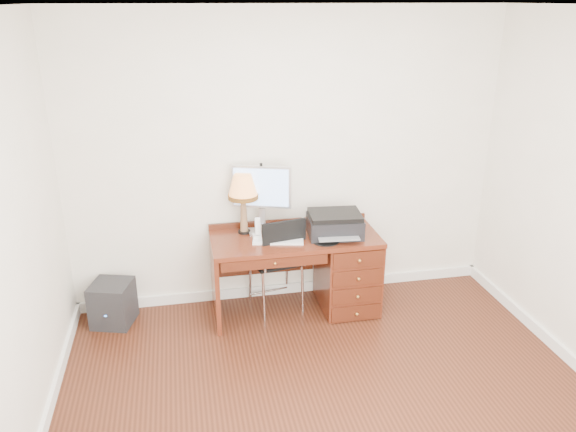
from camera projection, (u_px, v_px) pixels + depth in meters
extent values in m
plane|color=#35160C|center=(335.00, 409.00, 4.01)|extent=(4.00, 4.00, 0.00)
plane|color=white|center=(287.00, 161.00, 5.12)|extent=(4.00, 0.00, 4.00)
plane|color=white|center=(0.00, 263.00, 3.15)|extent=(0.00, 3.50, 3.50)
plane|color=white|center=(350.00, 6.00, 3.03)|extent=(4.00, 4.00, 0.00)
cube|color=white|center=(288.00, 288.00, 5.58)|extent=(4.00, 0.03, 0.10)
cube|color=#5C2313|center=(295.00, 239.00, 5.02)|extent=(1.50, 0.65, 0.04)
cube|color=#5C2313|center=(347.00, 271.00, 5.25)|extent=(0.50, 0.61, 0.71)
cube|color=#5C2313|center=(215.00, 283.00, 5.02)|extent=(0.04, 0.61, 0.71)
cube|color=#481B0E|center=(264.00, 254.00, 5.34)|extent=(0.96, 0.03, 0.39)
cube|color=#481B0E|center=(275.00, 263.00, 4.72)|extent=(0.91, 0.03, 0.09)
sphere|color=#BF8C3F|center=(358.00, 288.00, 4.94)|extent=(0.03, 0.03, 0.03)
cube|color=silver|center=(262.00, 231.00, 5.11)|extent=(0.28, 0.24, 0.02)
cube|color=silver|center=(261.00, 218.00, 5.12)|extent=(0.06, 0.05, 0.19)
cube|color=silver|center=(260.00, 187.00, 4.99)|extent=(0.52, 0.21, 0.39)
cube|color=#4C8CF2|center=(261.00, 188.00, 4.97)|extent=(0.47, 0.16, 0.34)
cube|color=white|center=(278.00, 241.00, 4.89)|extent=(0.46, 0.21, 0.02)
cylinder|color=black|center=(325.00, 241.00, 4.91)|extent=(0.24, 0.24, 0.01)
ellipsoid|color=white|center=(326.00, 238.00, 4.91)|extent=(0.11, 0.07, 0.04)
cube|color=black|center=(335.00, 226.00, 5.03)|extent=(0.50, 0.41, 0.17)
cube|color=black|center=(335.00, 215.00, 4.99)|extent=(0.48, 0.39, 0.04)
cylinder|color=black|center=(244.00, 232.00, 5.09)|extent=(0.11, 0.11, 0.02)
cone|color=olive|center=(244.00, 214.00, 5.03)|extent=(0.07, 0.07, 0.33)
cone|color=#F2974C|center=(243.00, 186.00, 4.93)|extent=(0.27, 0.27, 0.20)
cylinder|color=#593814|center=(243.00, 197.00, 4.97)|extent=(0.27, 0.27, 0.04)
cube|color=white|center=(258.00, 236.00, 4.97)|extent=(0.09, 0.09, 0.04)
cube|color=white|center=(258.00, 226.00, 4.93)|extent=(0.05, 0.06, 0.16)
cylinder|color=black|center=(313.00, 225.00, 5.15)|extent=(0.08, 0.08, 0.10)
cube|color=black|center=(276.00, 258.00, 5.17)|extent=(0.52, 0.52, 0.03)
cube|color=black|center=(280.00, 236.00, 4.86)|extent=(0.40, 0.10, 0.27)
cylinder|color=silver|center=(253.00, 275.00, 5.40)|extent=(0.02, 0.02, 0.50)
cylinder|color=silver|center=(292.00, 272.00, 5.47)|extent=(0.02, 0.02, 0.50)
cylinder|color=silver|center=(259.00, 294.00, 5.05)|extent=(0.02, 0.02, 0.50)
cylinder|color=silver|center=(300.00, 290.00, 5.12)|extent=(0.02, 0.02, 0.50)
cylinder|color=silver|center=(258.00, 247.00, 4.86)|extent=(0.02, 0.02, 0.45)
cylinder|color=silver|center=(301.00, 244.00, 4.93)|extent=(0.02, 0.02, 0.45)
cube|color=black|center=(113.00, 303.00, 5.01)|extent=(0.42, 0.42, 0.39)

